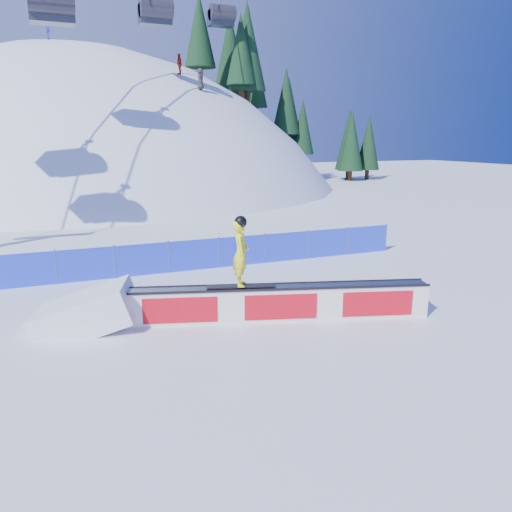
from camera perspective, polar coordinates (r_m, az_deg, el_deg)
name	(u,v)px	position (r m, az deg, el deg)	size (l,w,h in m)	color
ground	(170,313)	(15.01, -9.77, -6.44)	(160.00, 160.00, 0.00)	white
snow_hill	(93,346)	(60.46, -18.14, -9.74)	(64.00, 64.00, 64.00)	white
treeline	(281,95)	(61.32, 2.91, 17.86)	(23.68, 10.52, 20.43)	#352215
safety_fence	(142,260)	(19.08, -12.86, -0.41)	(22.05, 0.05, 1.30)	blue
rail_box	(279,303)	(14.11, 2.70, -5.38)	(8.31, 3.00, 1.02)	white
snow_ramp	(87,327)	(14.52, -18.73, -7.66)	(2.57, 1.71, 0.96)	white
snowboarder	(241,252)	(13.59, -1.75, 0.43)	(1.91, 0.87, 1.98)	black
distant_skiers	(93,56)	(44.48, -18.13, 20.90)	(16.79, 11.46, 6.49)	black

